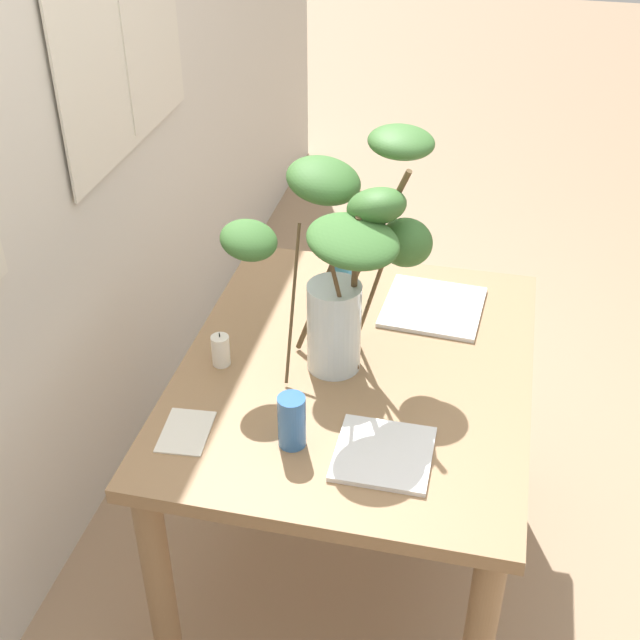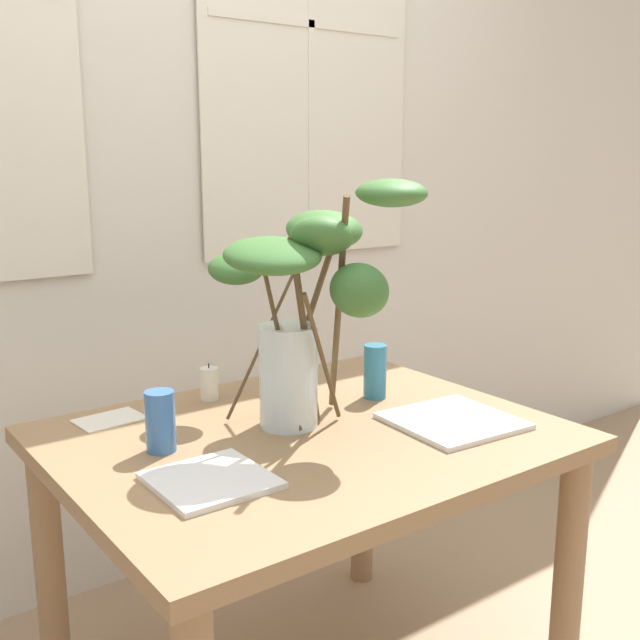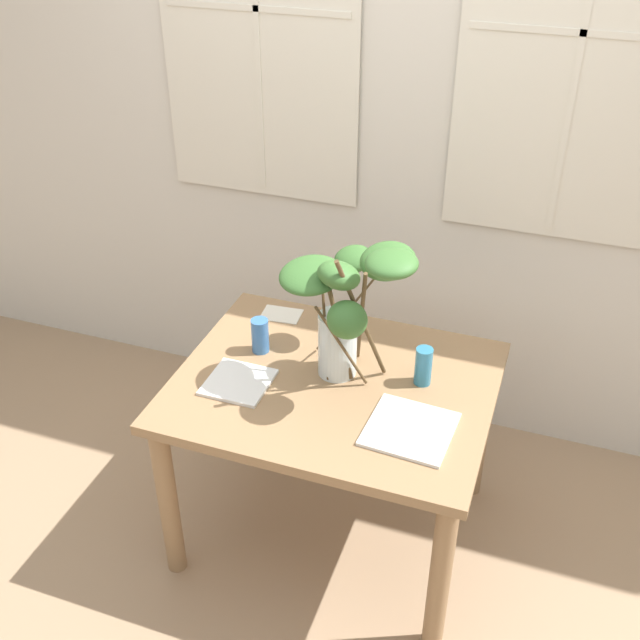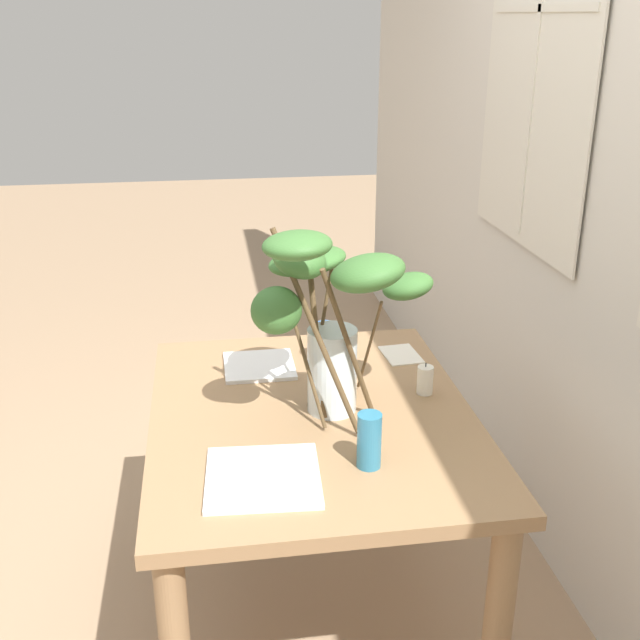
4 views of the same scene
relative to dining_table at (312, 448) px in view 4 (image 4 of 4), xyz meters
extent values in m
plane|color=#9E7F60|center=(0.00, 0.00, -0.61)|extent=(14.00, 14.00, 0.00)
cube|color=white|center=(-0.60, 0.83, 1.17)|extent=(0.77, 0.01, 1.46)
cube|color=silver|center=(-0.60, 0.82, 1.17)|extent=(0.84, 0.01, 1.53)
cube|color=silver|center=(-0.60, 0.82, 1.17)|extent=(0.02, 0.01, 1.46)
cube|color=silver|center=(-0.60, 0.82, 1.17)|extent=(0.77, 0.01, 0.02)
cube|color=#93704C|center=(0.00, 0.00, 0.10)|extent=(1.11, 0.89, 0.04)
cylinder|color=#93704C|center=(-0.49, -0.39, -0.27)|extent=(0.07, 0.07, 0.69)
cylinder|color=#93704C|center=(-0.49, 0.39, -0.27)|extent=(0.07, 0.07, 0.69)
cylinder|color=#93704C|center=(0.49, 0.39, -0.27)|extent=(0.07, 0.07, 0.69)
cylinder|color=silver|center=(-0.01, 0.06, 0.24)|extent=(0.14, 0.14, 0.24)
cylinder|color=silver|center=(-0.01, 0.06, 0.16)|extent=(0.12, 0.12, 0.08)
cylinder|color=brown|center=(0.01, 0.01, 0.35)|extent=(0.11, 0.05, 0.45)
ellipsoid|color=#38662D|center=(0.02, -0.03, 0.57)|extent=(0.19, 0.19, 0.14)
cylinder|color=brown|center=(0.03, -0.02, 0.29)|extent=(0.17, 0.09, 0.33)
ellipsoid|color=#38662D|center=(0.07, -0.10, 0.45)|extent=(0.20, 0.19, 0.17)
cylinder|color=brown|center=(0.07, 0.09, 0.35)|extent=(0.08, 0.17, 0.44)
ellipsoid|color=#38662D|center=(0.14, 0.12, 0.56)|extent=(0.25, 0.25, 0.14)
cylinder|color=brown|center=(0.09, 0.00, 0.39)|extent=(0.14, 0.22, 0.54)
ellipsoid|color=#38662D|center=(0.20, -0.06, 0.66)|extent=(0.22, 0.23, 0.07)
cylinder|color=brown|center=(-0.05, 0.03, 0.33)|extent=(0.07, 0.09, 0.41)
ellipsoid|color=#38662D|center=(-0.08, 0.00, 0.53)|extent=(0.30, 0.30, 0.11)
cylinder|color=brown|center=(-0.01, 0.16, 0.30)|extent=(0.22, 0.02, 0.34)
ellipsoid|color=#38662D|center=(-0.02, 0.26, 0.47)|extent=(0.15, 0.15, 0.11)
cylinder|color=#386BAD|center=(-0.32, 0.09, 0.18)|extent=(0.06, 0.06, 0.13)
cylinder|color=teal|center=(0.29, 0.10, 0.19)|extent=(0.06, 0.06, 0.14)
cube|color=white|center=(-0.31, -0.12, 0.12)|extent=(0.22, 0.22, 0.01)
cube|color=white|center=(0.31, -0.16, 0.12)|extent=(0.29, 0.29, 0.01)
cube|color=silver|center=(-0.34, 0.34, 0.12)|extent=(0.16, 0.12, 0.00)
cylinder|color=silver|center=(-0.07, 0.34, 0.16)|extent=(0.05, 0.05, 0.08)
cylinder|color=black|center=(-0.07, 0.34, 0.21)|extent=(0.00, 0.00, 0.01)
camera|label=1|loc=(-1.74, -0.30, 1.47)|focal=48.18mm
camera|label=2|loc=(-0.96, -1.36, 0.74)|focal=42.77mm
camera|label=3|loc=(0.66, -2.02, 1.77)|focal=42.95mm
camera|label=4|loc=(1.87, -0.26, 1.15)|focal=43.15mm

